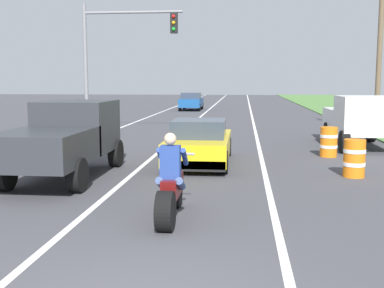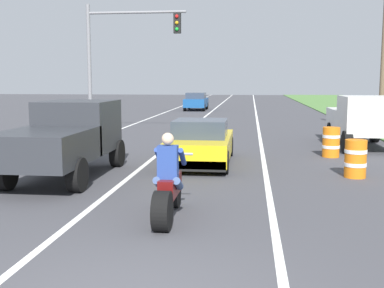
{
  "view_description": "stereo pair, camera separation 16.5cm",
  "coord_description": "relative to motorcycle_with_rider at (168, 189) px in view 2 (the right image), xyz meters",
  "views": [
    {
      "loc": [
        1.19,
        -4.95,
        2.55
      ],
      "look_at": [
        -0.05,
        6.7,
        1.0
      ],
      "focal_mm": 45.19,
      "sensor_mm": 36.0,
      "label": 1
    },
    {
      "loc": [
        1.35,
        -4.93,
        2.55
      ],
      "look_at": [
        -0.05,
        6.7,
        1.0
      ],
      "focal_mm": 45.19,
      "sensor_mm": 36.0,
      "label": 2
    }
  ],
  "objects": [
    {
      "name": "lane_stripe_left_solid",
      "position": [
        -5.3,
        16.49,
        -0.59
      ],
      "size": [
        0.14,
        120.0,
        0.01
      ],
      "primitive_type": "cube",
      "color": "white",
      "rests_on": "ground"
    },
    {
      "name": "lane_stripe_right_solid",
      "position": [
        1.9,
        16.49,
        -0.59
      ],
      "size": [
        0.14,
        120.0,
        0.01
      ],
      "primitive_type": "cube",
      "color": "white",
      "rests_on": "ground"
    },
    {
      "name": "lane_stripe_centre_dashed",
      "position": [
        -1.7,
        16.49,
        -0.59
      ],
      "size": [
        0.14,
        120.0,
        0.01
      ],
      "primitive_type": "cube",
      "color": "white",
      "rests_on": "ground"
    },
    {
      "name": "motorcycle_with_rider",
      "position": [
        0.0,
        0.0,
        0.0
      ],
      "size": [
        0.7,
        2.21,
        1.62
      ],
      "color": "black",
      "rests_on": "ground"
    },
    {
      "name": "sports_car_yellow",
      "position": [
        -0.03,
        6.12,
        0.04
      ],
      "size": [
        1.84,
        4.3,
        1.37
      ],
      "color": "yellow",
      "rests_on": "ground"
    },
    {
      "name": "pickup_truck_left_lane_dark_grey",
      "position": [
        -3.32,
        3.63,
        0.51
      ],
      "size": [
        2.02,
        4.8,
        1.98
      ],
      "color": "#2D3035",
      "rests_on": "ground"
    },
    {
      "name": "pickup_truck_right_shoulder_white",
      "position": [
        5.71,
        10.55,
        0.51
      ],
      "size": [
        2.02,
        4.8,
        1.98
      ],
      "color": "silver",
      "rests_on": "ground"
    },
    {
      "name": "traffic_light_mast_near",
      "position": [
        -4.59,
        13.55,
        3.41
      ],
      "size": [
        4.64,
        0.34,
        6.0
      ],
      "color": "gray",
      "rests_on": "ground"
    },
    {
      "name": "utility_pole_roadside",
      "position": [
        7.61,
        15.36,
        3.31
      ],
      "size": [
        0.24,
        0.24,
        7.8
      ],
      "primitive_type": "cylinder",
      "color": "brown",
      "rests_on": "ground"
    },
    {
      "name": "construction_barrel_nearest",
      "position": [
        4.23,
        4.53,
        -0.09
      ],
      "size": [
        0.58,
        0.58,
        1.0
      ],
      "color": "orange",
      "rests_on": "ground"
    },
    {
      "name": "construction_barrel_mid",
      "position": [
        4.15,
        7.96,
        -0.09
      ],
      "size": [
        0.58,
        0.58,
        1.0
      ],
      "color": "orange",
      "rests_on": "ground"
    },
    {
      "name": "distant_car_far_ahead",
      "position": [
        -3.15,
        32.64,
        0.18
      ],
      "size": [
        1.8,
        4.0,
        1.5
      ],
      "color": "#194C8C",
      "rests_on": "ground"
    }
  ]
}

